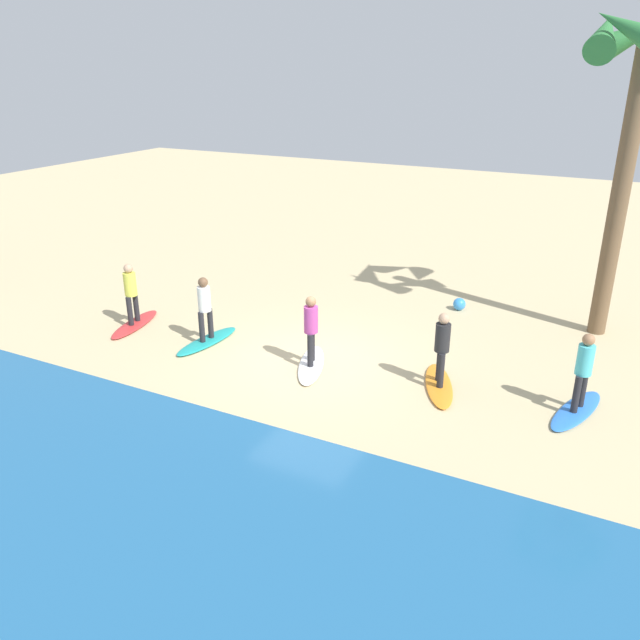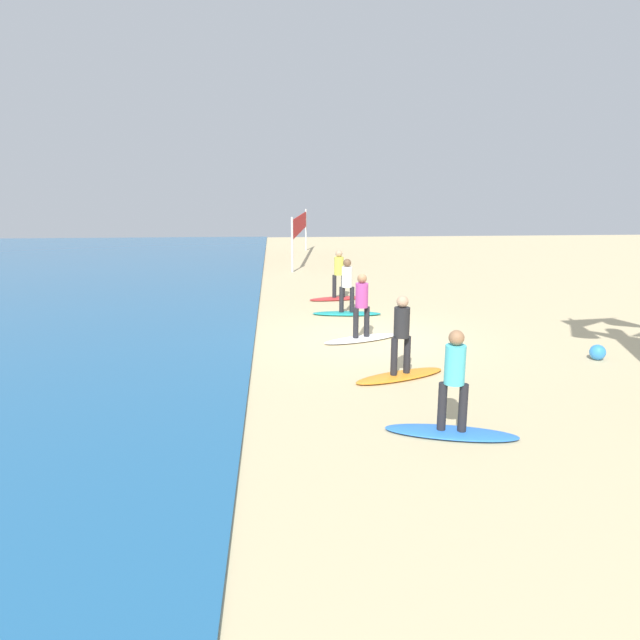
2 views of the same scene
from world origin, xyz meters
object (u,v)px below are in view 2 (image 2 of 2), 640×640
at_px(surfer_white, 362,301).
at_px(surfer_red, 339,270).
at_px(surfboard_orange, 400,376).
at_px(surfboard_teal, 347,313).
at_px(surfer_blue, 454,373).
at_px(volleyball_net, 300,226).
at_px(surfboard_blue, 451,433).
at_px(surfer_teal, 347,282).
at_px(beach_ball, 598,352).
at_px(surfboard_white, 361,339).
at_px(surfboard_red, 339,298).
at_px(surfer_orange, 402,329).

relative_size(surfer_white, surfer_red, 1.00).
distance_m(surfer_white, surfer_red, 5.37).
xyz_separation_m(surfboard_orange, surfboard_teal, (5.91, 0.36, 0.00)).
xyz_separation_m(surfer_blue, volleyball_net, (22.17, 1.38, 0.75)).
relative_size(surfboard_blue, surfer_teal, 1.28).
xyz_separation_m(volleyball_net, beach_ball, (-18.51, -5.93, -1.61)).
xyz_separation_m(surfer_white, surfer_red, (5.37, -0.03, 0.00)).
bearing_deg(surfer_red, surfboard_white, 179.71).
xyz_separation_m(surfer_blue, beach_ball, (3.67, -4.55, -0.86)).
xyz_separation_m(surfboard_blue, surfboard_teal, (8.71, 0.57, 0.00)).
xyz_separation_m(surfboard_teal, volleyball_net, (13.46, 0.81, 1.74)).
bearing_deg(surfboard_blue, surfboard_teal, -70.96).
height_order(surfboard_blue, surfer_red, surfer_red).
xyz_separation_m(surfboard_red, beach_ball, (-7.44, -5.10, 0.13)).
bearing_deg(surfer_orange, surfboard_orange, -90.00).
bearing_deg(surfboard_red, volleyball_net, -97.07).
relative_size(surfer_blue, surfer_red, 1.00).
relative_size(surfboard_blue, beach_ball, 5.93).
bearing_deg(surfboard_red, surfboard_orange, 80.96).
height_order(surfer_orange, surfboard_teal, surfer_orange).
xyz_separation_m(surfboard_orange, surfer_white, (2.95, 0.37, 0.99)).
xyz_separation_m(surfboard_white, surfer_white, (-0.00, -0.00, 0.99)).
bearing_deg(surfer_blue, surfboard_teal, 3.76).
relative_size(surfboard_red, volleyball_net, 0.23).
bearing_deg(surfboard_blue, surfer_teal, -70.96).
distance_m(surfboard_blue, surfer_white, 5.86).
distance_m(surfer_teal, volleyball_net, 13.51).
bearing_deg(surfer_orange, beach_ball, -79.65).
distance_m(surfboard_blue, volleyball_net, 22.28).
height_order(surfer_orange, volleyball_net, volleyball_net).
bearing_deg(surfer_blue, beach_ball, -51.13).
bearing_deg(surfboard_blue, surfboard_red, -71.90).
height_order(surfboard_white, surfer_teal, surfer_teal).
bearing_deg(volleyball_net, surfboard_red, -175.69).
distance_m(surfboard_blue, beach_ball, 5.84).
bearing_deg(surfer_blue, surfboard_orange, 4.27).
xyz_separation_m(surfer_orange, volleyball_net, (19.38, 1.17, 0.75)).
bearing_deg(surfer_white, surfer_teal, -0.04).
relative_size(surfboard_white, surfer_teal, 1.28).
xyz_separation_m(surfboard_blue, surfer_blue, (0.00, 0.00, 0.99)).
bearing_deg(surfboard_red, surfer_blue, 81.45).
xyz_separation_m(surfboard_orange, surfer_red, (8.31, 0.34, 0.99)).
xyz_separation_m(surfboard_orange, surfboard_white, (2.95, 0.37, 0.00)).
bearing_deg(surfer_teal, surfer_blue, -176.24).
distance_m(surfboard_orange, surfer_orange, 0.99).
height_order(surfboard_orange, surfer_red, surfer_red).
relative_size(surfboard_white, surfboard_red, 1.00).
bearing_deg(surfboard_teal, beach_ball, 140.96).
bearing_deg(surfer_red, surfer_orange, -177.67).
relative_size(surfer_red, beach_ball, 4.63).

